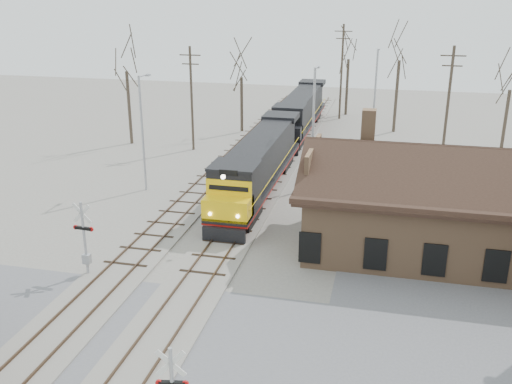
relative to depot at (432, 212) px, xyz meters
The scene contains 19 objects.
ground 17.14m from the depot, 134.97° to the right, with size 140.00×140.00×0.00m, color gray.
road 17.13m from the depot, 134.97° to the right, with size 60.00×9.00×0.03m, color #5D5D62.
track_main 12.58m from the depot, 165.97° to the left, with size 3.40×90.00×0.24m.
track_siding 16.92m from the depot, 169.70° to the left, with size 3.40×90.00×0.24m.
depot is the anchor object (origin of this frame).
locomotive_lead 13.98m from the depot, 149.07° to the left, with size 2.89×19.33×4.29m.
locomotive_trailing 29.35m from the depot, 114.11° to the left, with size 2.89×19.33×4.06m.
crossbuck_far 19.45m from the depot, 157.60° to the right, with size 1.19×0.31×4.18m.
streetlight_a 21.65m from the depot, 162.91° to the left, with size 0.25×2.04×8.67m.
streetlight_b 12.95m from the depot, 130.93° to the left, with size 0.25×2.04×9.20m.
streetlight_c 22.36m from the depot, 101.10° to the left, with size 0.25×2.04×9.44m.
utility_pole_a 27.72m from the depot, 139.15° to the left, with size 2.00×0.24×9.67m.
utility_pole_b 36.25m from the depot, 103.74° to the left, with size 2.00×0.24×10.83m.
utility_pole_c 17.52m from the depot, 83.97° to the left, with size 2.00×0.24×10.26m.
tree_a 33.97m from the depot, 145.70° to the left, with size 4.73×4.73×11.59m.
tree_b 32.00m from the depot, 124.92° to the left, with size 3.90×3.90×9.55m.
tree_c 38.94m from the depot, 102.05° to the left, with size 4.44×4.44×10.88m.
tree_d 30.66m from the depot, 94.31° to the left, with size 5.04×5.04×12.34m.
tree_e 26.76m from the depot, 72.51° to the left, with size 3.77×3.77×9.23m.
Camera 1 is at (9.12, -20.00, 14.51)m, focal length 40.00 mm.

